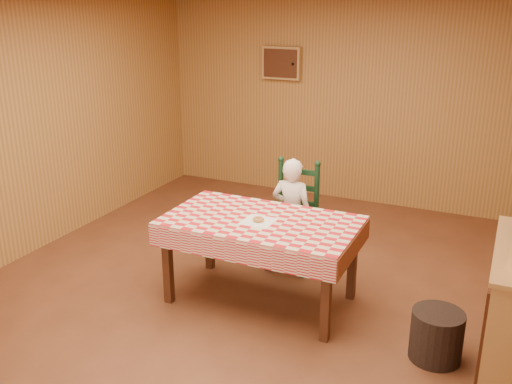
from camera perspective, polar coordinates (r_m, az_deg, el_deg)
ground at (r=5.20m, az=-0.94°, el=-10.60°), size 6.00×6.00×0.00m
cabin_walls at (r=5.07m, az=1.58°, el=10.53°), size 5.10×6.05×2.65m
dining_table at (r=4.89m, az=0.48°, el=-3.66°), size 1.66×0.96×0.77m
ladder_chair at (r=5.63m, az=3.79°, el=-2.59°), size 0.44×0.40×1.08m
seated_child at (r=5.56m, az=3.59°, el=-2.22°), size 0.41×0.27×1.12m
napkin at (r=4.81m, az=0.24°, el=-2.94°), size 0.26×0.26×0.00m
donut at (r=4.81m, az=0.24°, el=-2.75°), size 0.10×0.10×0.03m
storage_bin at (r=4.55m, az=17.60°, el=-13.52°), size 0.48×0.48×0.38m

